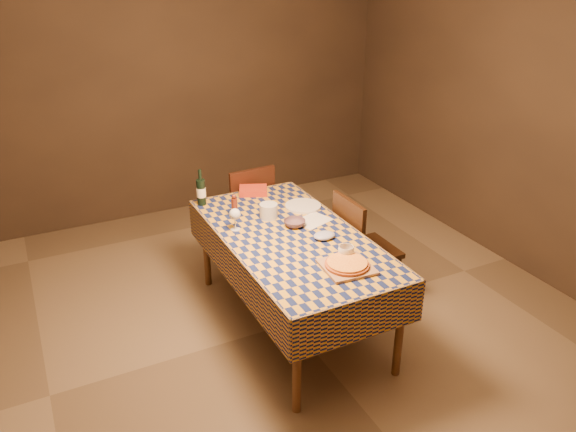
{
  "coord_description": "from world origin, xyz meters",
  "views": [
    {
      "loc": [
        -1.62,
        -3.19,
        2.61
      ],
      "look_at": [
        0.0,
        0.05,
        0.9
      ],
      "focal_mm": 35.0,
      "sensor_mm": 36.0,
      "label": 1
    }
  ],
  "objects_px": {
    "cutting_board": "(347,267)",
    "pizza": "(347,264)",
    "white_plate": "(303,206)",
    "bowl": "(295,223)",
    "chair_far": "(248,208)",
    "chair_right": "(360,244)",
    "dining_table": "(291,244)",
    "wine_bottle": "(201,191)"
  },
  "relations": [
    {
      "from": "pizza",
      "to": "white_plate",
      "type": "bearing_deg",
      "value": 78.52
    },
    {
      "from": "cutting_board",
      "to": "bowl",
      "type": "xyz_separation_m",
      "value": [
        -0.02,
        0.69,
        0.02
      ]
    },
    {
      "from": "wine_bottle",
      "to": "white_plate",
      "type": "distance_m",
      "value": 0.82
    },
    {
      "from": "pizza",
      "to": "wine_bottle",
      "type": "xyz_separation_m",
      "value": [
        -0.51,
        1.38,
        0.08
      ]
    },
    {
      "from": "chair_right",
      "to": "cutting_board",
      "type": "bearing_deg",
      "value": -129.95
    },
    {
      "from": "pizza",
      "to": "chair_far",
      "type": "height_order",
      "value": "chair_far"
    },
    {
      "from": "pizza",
      "to": "chair_far",
      "type": "bearing_deg",
      "value": 90.13
    },
    {
      "from": "bowl",
      "to": "chair_far",
      "type": "distance_m",
      "value": 1.0
    },
    {
      "from": "cutting_board",
      "to": "wine_bottle",
      "type": "bearing_deg",
      "value": 110.17
    },
    {
      "from": "wine_bottle",
      "to": "chair_right",
      "type": "bearing_deg",
      "value": -36.71
    },
    {
      "from": "chair_right",
      "to": "dining_table",
      "type": "bearing_deg",
      "value": -176.23
    },
    {
      "from": "bowl",
      "to": "dining_table",
      "type": "bearing_deg",
      "value": -127.08
    },
    {
      "from": "cutting_board",
      "to": "white_plate",
      "type": "bearing_deg",
      "value": 78.52
    },
    {
      "from": "chair_far",
      "to": "white_plate",
      "type": "bearing_deg",
      "value": -73.57
    },
    {
      "from": "cutting_board",
      "to": "pizza",
      "type": "distance_m",
      "value": 0.02
    },
    {
      "from": "dining_table",
      "to": "chair_right",
      "type": "xyz_separation_m",
      "value": [
        0.63,
        0.04,
        -0.17
      ]
    },
    {
      "from": "cutting_board",
      "to": "pizza",
      "type": "xyz_separation_m",
      "value": [
        0.0,
        0.0,
        0.02
      ]
    },
    {
      "from": "cutting_board",
      "to": "pizza",
      "type": "relative_size",
      "value": 0.91
    },
    {
      "from": "pizza",
      "to": "white_plate",
      "type": "xyz_separation_m",
      "value": [
        0.2,
        0.97,
        -0.02
      ]
    },
    {
      "from": "wine_bottle",
      "to": "white_plate",
      "type": "xyz_separation_m",
      "value": [
        0.7,
        -0.41,
        -0.1
      ]
    },
    {
      "from": "dining_table",
      "to": "bowl",
      "type": "xyz_separation_m",
      "value": [
        0.09,
        0.12,
        0.1
      ]
    },
    {
      "from": "dining_table",
      "to": "chair_far",
      "type": "relative_size",
      "value": 1.98
    },
    {
      "from": "bowl",
      "to": "cutting_board",
      "type": "bearing_deg",
      "value": -88.15
    },
    {
      "from": "dining_table",
      "to": "bowl",
      "type": "bearing_deg",
      "value": 52.92
    },
    {
      "from": "pizza",
      "to": "chair_far",
      "type": "xyz_separation_m",
      "value": [
        -0.0,
        1.65,
        -0.28
      ]
    },
    {
      "from": "chair_far",
      "to": "chair_right",
      "type": "xyz_separation_m",
      "value": [
        0.52,
        -1.04,
        0.0
      ]
    },
    {
      "from": "pizza",
      "to": "wine_bottle",
      "type": "distance_m",
      "value": 1.47
    },
    {
      "from": "pizza",
      "to": "chair_far",
      "type": "distance_m",
      "value": 1.68
    },
    {
      "from": "cutting_board",
      "to": "white_plate",
      "type": "relative_size",
      "value": 1.07
    },
    {
      "from": "cutting_board",
      "to": "chair_right",
      "type": "height_order",
      "value": "chair_right"
    },
    {
      "from": "wine_bottle",
      "to": "chair_far",
      "type": "xyz_separation_m",
      "value": [
        0.5,
        0.27,
        -0.36
      ]
    },
    {
      "from": "bowl",
      "to": "pizza",
      "type": "bearing_deg",
      "value": -88.15
    },
    {
      "from": "white_plate",
      "to": "chair_right",
      "type": "xyz_separation_m",
      "value": [
        0.32,
        -0.35,
        -0.26
      ]
    },
    {
      "from": "pizza",
      "to": "chair_right",
      "type": "distance_m",
      "value": 0.85
    },
    {
      "from": "chair_far",
      "to": "bowl",
      "type": "bearing_deg",
      "value": -91.11
    },
    {
      "from": "dining_table",
      "to": "cutting_board",
      "type": "height_order",
      "value": "cutting_board"
    },
    {
      "from": "bowl",
      "to": "wine_bottle",
      "type": "distance_m",
      "value": 0.85
    },
    {
      "from": "dining_table",
      "to": "cutting_board",
      "type": "relative_size",
      "value": 6.0
    },
    {
      "from": "cutting_board",
      "to": "bowl",
      "type": "bearing_deg",
      "value": 91.85
    },
    {
      "from": "dining_table",
      "to": "pizza",
      "type": "height_order",
      "value": "pizza"
    },
    {
      "from": "pizza",
      "to": "white_plate",
      "type": "height_order",
      "value": "pizza"
    },
    {
      "from": "chair_right",
      "to": "bowl",
      "type": "bearing_deg",
      "value": 172.11
    }
  ]
}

